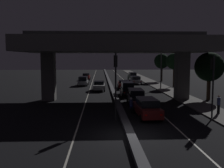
{
  "coord_description": "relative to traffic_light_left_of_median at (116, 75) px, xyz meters",
  "views": [
    {
      "loc": [
        -1.97,
        -16.78,
        5.14
      ],
      "look_at": [
        -0.39,
        17.7,
        1.73
      ],
      "focal_mm": 42.0,
      "sensor_mm": 36.0,
      "label": 1
    }
  ],
  "objects": [
    {
      "name": "car_dark_red_third_oncoming",
      "position": [
        -4.54,
        40.09,
        -2.97
      ],
      "size": [
        1.9,
        4.63,
        1.61
      ],
      "rotation": [
        0.0,
        0.0,
        -1.59
      ],
      "color": "#591414",
      "rests_on": "ground_plane"
    },
    {
      "name": "car_dark_green_sixth",
      "position": [
        6.29,
        39.22,
        -2.84
      ],
      "size": [
        1.95,
        4.64,
        1.84
      ],
      "rotation": [
        0.0,
        0.0,
        1.61
      ],
      "color": "black",
      "rests_on": "ground_plane"
    },
    {
      "name": "lane_line_left_inner",
      "position": [
        -2.98,
        30.4,
        -3.78
      ],
      "size": [
        0.12,
        126.0,
        0.0
      ],
      "primitive_type": "cube",
      "color": "beige",
      "rests_on": "ground_plane"
    },
    {
      "name": "car_silver_second_oncoming",
      "position": [
        -4.47,
        27.93,
        -2.87
      ],
      "size": [
        1.9,
        4.32,
        1.72
      ],
      "rotation": [
        0.0,
        0.0,
        -1.59
      ],
      "color": "gray",
      "rests_on": "ground_plane"
    },
    {
      "name": "pedestrian_on_sidewalk",
      "position": [
        9.49,
        1.64,
        -2.8
      ],
      "size": [
        0.3,
        0.3,
        1.68
      ],
      "color": "black",
      "rests_on": "sidewalk_right"
    },
    {
      "name": "car_silver_fifth",
      "position": [
        5.82,
        30.84,
        -2.96
      ],
      "size": [
        2.14,
        4.82,
        1.54
      ],
      "rotation": [
        0.0,
        0.0,
        1.61
      ],
      "color": "gray",
      "rests_on": "ground_plane"
    },
    {
      "name": "car_white_lead_oncoming",
      "position": [
        -1.43,
        20.02,
        -2.99
      ],
      "size": [
        1.98,
        4.55,
        1.51
      ],
      "rotation": [
        0.0,
        0.0,
        -1.59
      ],
      "color": "silver",
      "rests_on": "ground_plane"
    },
    {
      "name": "roadside_tree_kerbside_far",
      "position": [
        12.34,
        35.99,
        0.66
      ],
      "size": [
        3.32,
        3.32,
        6.16
      ],
      "color": "#2D2116",
      "rests_on": "ground_plane"
    },
    {
      "name": "motorcycle_blue_filtering_near",
      "position": [
        1.7,
        3.33,
        -3.18
      ],
      "size": [
        0.34,
        1.87,
        1.4
      ],
      "rotation": [
        0.0,
        0.0,
        1.51
      ],
      "color": "black",
      "rests_on": "ground_plane"
    },
    {
      "name": "motorcycle_black_filtering_mid",
      "position": [
        1.33,
        11.1,
        -3.18
      ],
      "size": [
        0.33,
        1.85,
        1.4
      ],
      "rotation": [
        0.0,
        0.0,
        1.54
      ],
      "color": "black",
      "rests_on": "ground_plane"
    },
    {
      "name": "traffic_light_right_of_median",
      "position": [
        8.14,
        0.0,
        -0.15
      ],
      "size": [
        0.3,
        0.49,
        5.34
      ],
      "color": "black",
      "rests_on": "ground_plane"
    },
    {
      "name": "traffic_light_left_of_median",
      "position": [
        0.0,
        0.0,
        0.0
      ],
      "size": [
        0.3,
        0.49,
        5.57
      ],
      "color": "black",
      "rests_on": "ground_plane"
    },
    {
      "name": "median_divider",
      "position": [
        0.69,
        30.4,
        -3.63
      ],
      "size": [
        0.58,
        126.0,
        0.31
      ],
      "primitive_type": "cube",
      "color": "#4C4C51",
      "rests_on": "ground_plane"
    },
    {
      "name": "car_dark_red_lead",
      "position": [
        2.82,
        0.94,
        -2.92
      ],
      "size": [
        2.01,
        4.84,
        1.66
      ],
      "rotation": [
        0.0,
        0.0,
        1.61
      ],
      "color": "#591414",
      "rests_on": "ground_plane"
    },
    {
      "name": "elevated_overpass",
      "position": [
        0.69,
        10.72,
        2.69
      ],
      "size": [
        22.24,
        11.99,
        8.39
      ],
      "color": "#5B5956",
      "rests_on": "ground_plane"
    },
    {
      "name": "ground_plane",
      "position": [
        0.69,
        -4.6,
        -3.78
      ],
      "size": [
        200.0,
        200.0,
        0.0
      ],
      "primitive_type": "plane",
      "color": "black"
    },
    {
      "name": "sidewalk_right",
      "position": [
        9.52,
        23.4,
        -3.72
      ],
      "size": [
        2.97,
        126.0,
        0.12
      ],
      "primitive_type": "cube",
      "color": "#5B5956",
      "rests_on": "ground_plane"
    },
    {
      "name": "lane_line_right_inner",
      "position": [
        4.36,
        30.4,
        -3.78
      ],
      "size": [
        0.12,
        126.0,
        0.0
      ],
      "primitive_type": "cube",
      "color": "beige",
      "rests_on": "ground_plane"
    },
    {
      "name": "roadside_tree_kerbside_mid",
      "position": [
        11.91,
        24.83,
        0.79
      ],
      "size": [
        2.91,
        2.91,
        6.05
      ],
      "color": "#2D2116",
      "rests_on": "ground_plane"
    },
    {
      "name": "roadside_tree_kerbside_near",
      "position": [
        12.1,
        10.11,
        0.27
      ],
      "size": [
        3.57,
        3.57,
        5.87
      ],
      "color": "#38281C",
      "rests_on": "ground_plane"
    },
    {
      "name": "street_lamp",
      "position": [
        8.62,
        21.73,
        1.16
      ],
      "size": [
        1.94,
        0.32,
        8.46
      ],
      "color": "#2D2D30",
      "rests_on": "ground_plane"
    },
    {
      "name": "car_black_third",
      "position": [
        2.51,
        14.58,
        -2.8
      ],
      "size": [
        1.9,
        4.5,
        1.85
      ],
      "rotation": [
        0.0,
        0.0,
        1.56
      ],
      "color": "black",
      "rests_on": "ground_plane"
    },
    {
      "name": "car_dark_red_fourth",
      "position": [
        2.73,
        22.75,
        -3.05
      ],
      "size": [
        2.13,
        4.34,
        1.42
      ],
      "rotation": [
        0.0,
        0.0,
        1.54
      ],
      "color": "#591414",
      "rests_on": "ground_plane"
    },
    {
      "name": "car_black_second",
      "position": [
        2.74,
        7.53,
        -2.88
      ],
      "size": [
        1.97,
        4.57,
        1.69
      ],
      "rotation": [
        0.0,
        0.0,
        1.54
      ],
      "color": "black",
      "rests_on": "ground_plane"
    }
  ]
}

